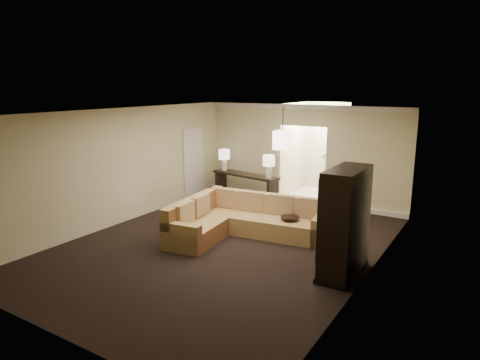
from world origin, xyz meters
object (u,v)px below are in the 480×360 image
Objects in this scene: armoire at (344,224)px; drink_table at (290,223)px; console_table at (245,185)px; coffee_table at (203,215)px; sectional_sofa at (241,220)px; person at (332,163)px.

drink_table is (-1.59, 1.15, -0.57)m from armoire.
armoire is at bearing -30.46° from console_table.
coffee_table is at bearing 164.92° from armoire.
sectional_sofa is 1.32m from coffee_table.
sectional_sofa is 1.62× the size of person.
console_table is 2.98m from person.
armoire reaches higher than coffee_table.
coffee_table is 1.96× the size of drink_table.
armoire is at bearing -22.74° from sectional_sofa.
person reaches higher than drink_table.
armoire is 2.04m from drink_table.
drink_table is at bearing 15.25° from sectional_sofa.
console_table is 1.12× the size of armoire.
armoire reaches higher than console_table.
console_table is at bearing 140.89° from armoire.
drink_table is (1.01, 0.42, 0.00)m from sectional_sofa.
coffee_table is (-1.27, 0.32, -0.17)m from sectional_sofa.
person reaches higher than sectional_sofa.
person is at bearing 112.03° from armoire.
armoire reaches higher than sectional_sofa.
sectional_sofa is 2.88m from console_table.
drink_table is at bearing 2.53° from coffee_table.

